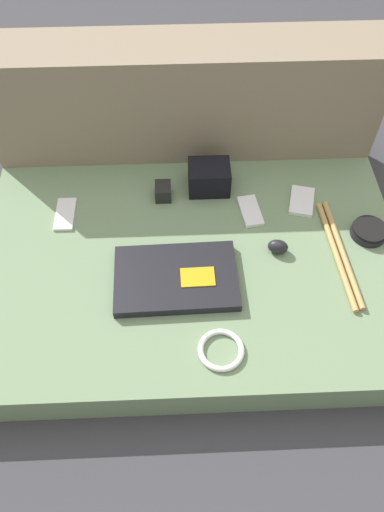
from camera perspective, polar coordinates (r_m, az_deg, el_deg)
ground_plane at (r=1.47m, az=0.00°, el=-3.05°), size 8.00×8.00×0.00m
couch_seat at (r=1.42m, az=0.00°, el=-1.81°), size 1.18×0.78×0.11m
couch_backrest at (r=1.64m, az=-0.74°, el=16.11°), size 1.18×0.20×0.47m
laptop at (r=1.33m, az=-1.82°, el=-2.52°), size 0.33×0.22×0.03m
computer_mouse at (r=1.40m, az=9.79°, el=1.06°), size 0.06×0.05×0.04m
speaker_puck at (r=1.51m, az=19.58°, el=2.68°), size 0.10×0.10×0.03m
phone_silver at (r=1.53m, az=-14.29°, el=4.67°), size 0.06×0.12×0.01m
phone_black at (r=1.55m, az=12.43°, el=6.16°), size 0.10×0.13×0.01m
phone_small at (r=1.50m, az=6.68°, el=5.13°), size 0.07×0.12×0.01m
camera_pouch at (r=1.53m, az=1.97°, el=8.97°), size 0.12×0.10×0.09m
charger_brick at (r=1.52m, az=-3.32°, el=7.39°), size 0.05×0.06×0.05m
cable_coil at (r=1.23m, az=3.34°, el=-10.67°), size 0.11×0.11×0.01m
drumstick_pair at (r=1.45m, az=16.46°, el=0.42°), size 0.06×0.37×0.02m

